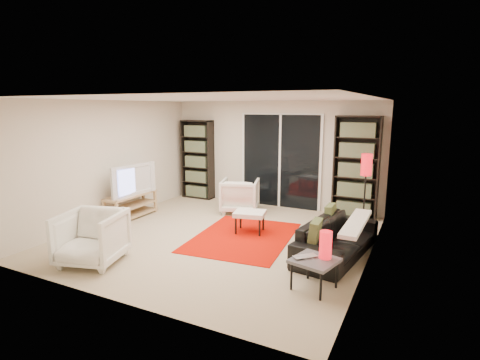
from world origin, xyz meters
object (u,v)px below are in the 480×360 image
Objects in this scene: bookshelf_left at (198,160)px; side_table at (315,262)px; armchair_back at (240,195)px; sofa at (337,238)px; tv_stand at (131,205)px; floor_lamp at (366,172)px; armchair_front at (91,238)px; bookshelf_right at (356,167)px; ottoman at (250,214)px.

bookshelf_left is 3.13× the size of side_table.
bookshelf_left is 1.80m from armchair_back.
bookshelf_left is at bearing 68.56° from sofa.
floor_lamp reaches higher than tv_stand.
bookshelf_left is at bearing 85.08° from armchair_front.
floor_lamp is (0.20, 2.61, 0.75)m from side_table.
armchair_front is 3.21m from side_table.
side_table is (0.12, -3.48, -0.69)m from bookshelf_right.
bookshelf_right is at bearing 37.73° from armchair_front.
side_table is at bearing -41.29° from bookshelf_left.
armchair_back is 1.28× the size of ottoman.
armchair_back is at bearing 65.78° from sofa.
bookshelf_left is at bearing 138.71° from side_table.
armchair_back is 0.56× the size of floor_lamp.
tv_stand is (-4.14, -2.12, -0.79)m from bookshelf_right.
sofa is at bearing 130.12° from armchair_back.
sofa is 2.89m from armchair_back.
bookshelf_left is at bearing 141.05° from ottoman.
bookshelf_right is 2.62× the size of armchair_back.
floor_lamp is (2.63, -0.16, 0.74)m from armchair_back.
tv_stand is 0.64× the size of sofa.
ottoman is at bearing -129.12° from bookshelf_right.
tv_stand is at bearing 96.26° from sofa.
tv_stand is 4.47m from side_table.
bookshelf_right is 3.34× the size of ottoman.
sofa is 1.32× the size of floor_lamp.
sofa is at bearing -86.58° from bookshelf_right.
sofa is at bearing -97.52° from floor_lamp.
floor_lamp is at bearing 85.68° from side_table.
bookshelf_left is 2.25m from tv_stand.
bookshelf_left is 5.32m from side_table.
ottoman is (2.61, 0.24, 0.08)m from tv_stand.
armchair_back is at bearing 176.41° from floor_lamp.
tv_stand is 2.31m from armchair_back.
floor_lamp is (4.45, 1.25, 0.85)m from tv_stand.
armchair_back is at bearing 62.12° from armchair_front.
sofa is 3.02× the size of ottoman.
armchair_front is at bearing -126.08° from bookshelf_right.
bookshelf_right reaches higher than sofa.
bookshelf_left is at bearing 82.34° from tv_stand.
armchair_back reaches higher than ottoman.
bookshelf_right is at bearing 27.13° from tv_stand.
ottoman is at bearing 135.67° from side_table.
bookshelf_right is 1.45× the size of floor_lamp.
sofa is 1.62m from floor_lamp.
armchair_front is at bearing 129.06° from sofa.
bookshelf_right is at bearing 50.88° from ottoman.
armchair_back is at bearing 37.75° from tv_stand.
tv_stand is 2.62m from ottoman.
bookshelf_left is 4.63m from sofa.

